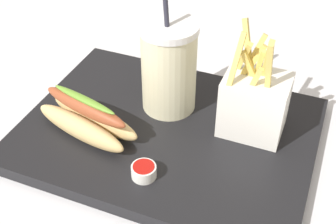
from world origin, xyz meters
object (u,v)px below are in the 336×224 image
soda_cup (169,67)px  fries_basket (254,103)px  hot_dog_1 (87,118)px  ketchup_cup_1 (144,171)px

soda_cup → fries_basket: size_ratio=1.46×
soda_cup → hot_dog_1: bearing=49.9°
soda_cup → ketchup_cup_1: soda_cup is taller
soda_cup → fries_basket: soda_cup is taller
soda_cup → fries_basket: 0.13m
soda_cup → hot_dog_1: 0.14m
fries_basket → hot_dog_1: size_ratio=0.95×
hot_dog_1 → fries_basket: bearing=-156.9°
soda_cup → hot_dog_1: size_ratio=1.39×
fries_basket → hot_dog_1: fries_basket is taller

